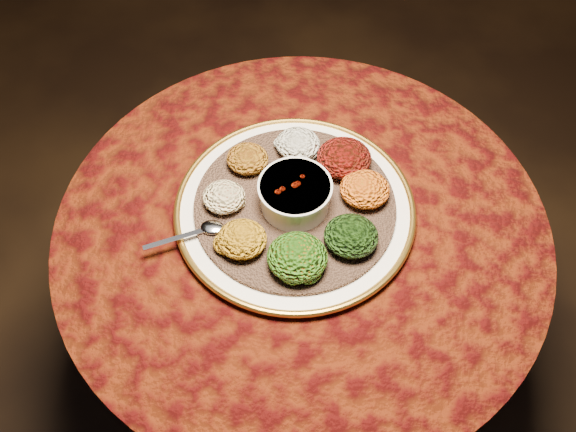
# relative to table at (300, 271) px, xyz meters

# --- Properties ---
(table) EXTENTS (0.96, 0.96, 0.73)m
(table) POSITION_rel_table_xyz_m (0.00, 0.00, 0.00)
(table) COLOR black
(table) RESTS_ON ground
(platter) EXTENTS (0.51, 0.51, 0.02)m
(platter) POSITION_rel_table_xyz_m (-0.02, 0.03, 0.19)
(platter) COLOR white
(platter) RESTS_ON table
(injera) EXTENTS (0.48, 0.48, 0.01)m
(injera) POSITION_rel_table_xyz_m (-0.02, 0.03, 0.20)
(injera) COLOR brown
(injera) RESTS_ON platter
(stew_bowl) EXTENTS (0.14, 0.14, 0.06)m
(stew_bowl) POSITION_rel_table_xyz_m (-0.02, 0.03, 0.24)
(stew_bowl) COLOR silver
(stew_bowl) RESTS_ON injera
(spoon) EXTENTS (0.14, 0.08, 0.01)m
(spoon) POSITION_rel_table_xyz_m (-0.17, -0.06, 0.21)
(spoon) COLOR silver
(spoon) RESTS_ON injera
(portion_ayib) EXTENTS (0.09, 0.09, 0.04)m
(portion_ayib) POSITION_rel_table_xyz_m (-0.03, 0.16, 0.23)
(portion_ayib) COLOR beige
(portion_ayib) RESTS_ON injera
(portion_kitfo) EXTENTS (0.11, 0.10, 0.05)m
(portion_kitfo) POSITION_rel_table_xyz_m (0.07, 0.13, 0.23)
(portion_kitfo) COLOR black
(portion_kitfo) RESTS_ON injera
(portion_tikil) EXTENTS (0.10, 0.09, 0.05)m
(portion_tikil) POSITION_rel_table_xyz_m (0.11, 0.06, 0.23)
(portion_tikil) COLOR #A8720E
(portion_tikil) RESTS_ON injera
(portion_gomen) EXTENTS (0.10, 0.10, 0.05)m
(portion_gomen) POSITION_rel_table_xyz_m (0.09, -0.05, 0.23)
(portion_gomen) COLOR black
(portion_gomen) RESTS_ON injera
(portion_mixveg) EXTENTS (0.11, 0.10, 0.05)m
(portion_mixveg) POSITION_rel_table_xyz_m (0.00, -0.11, 0.23)
(portion_mixveg) COLOR #963E09
(portion_mixveg) RESTS_ON injera
(portion_kik) EXTENTS (0.09, 0.09, 0.04)m
(portion_kik) POSITION_rel_table_xyz_m (-0.10, -0.08, 0.23)
(portion_kik) COLOR #B2770F
(portion_kik) RESTS_ON injera
(portion_timatim) EXTENTS (0.08, 0.08, 0.04)m
(portion_timatim) POSITION_rel_table_xyz_m (-0.15, 0.01, 0.23)
(portion_timatim) COLOR maroon
(portion_timatim) RESTS_ON injera
(portion_shiro) EXTENTS (0.08, 0.08, 0.04)m
(portion_shiro) POSITION_rel_table_xyz_m (-0.12, 0.11, 0.23)
(portion_shiro) COLOR #8E5A11
(portion_shiro) RESTS_ON injera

